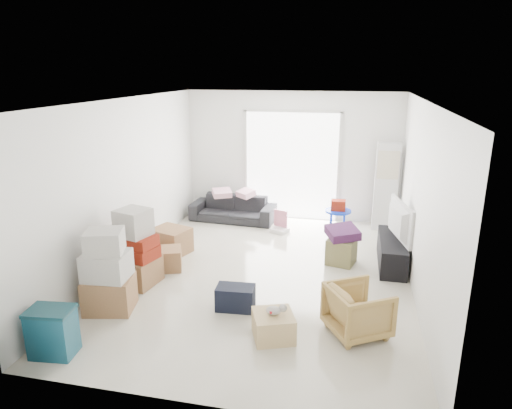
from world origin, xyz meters
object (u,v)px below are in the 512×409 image
object	(u,v)px
television	(393,235)
sofa	(233,205)
ottoman	(341,251)
tv_console	(392,252)
storage_bins	(53,332)
kids_table	(338,209)
ac_tower	(386,187)
wood_crate	(273,326)
armchair	(358,308)

from	to	relation	value
television	sofa	distance (m)	3.58
sofa	ottoman	world-z (taller)	sofa
tv_console	storage_bins	bearing A→B (deg)	-138.85
sofa	kids_table	size ratio (longest dim) A/B	2.76
ottoman	sofa	bearing A→B (deg)	142.77
storage_bins	kids_table	distance (m)	5.68
ac_tower	ottoman	bearing A→B (deg)	-111.54
sofa	wood_crate	distance (m)	4.52
television	ottoman	xyz separation A→B (m)	(-0.81, -0.12, -0.31)
armchair	kids_table	bearing A→B (deg)	-24.98
kids_table	tv_console	bearing A→B (deg)	-56.56
storage_bins	wood_crate	size ratio (longest dim) A/B	1.22
wood_crate	sofa	bearing A→B (deg)	111.29
storage_bins	ottoman	world-z (taller)	storage_bins
television	kids_table	xyz separation A→B (m)	(-0.95, 1.44, -0.06)
ac_tower	television	size ratio (longest dim) A/B	1.63
sofa	kids_table	bearing A→B (deg)	-2.10
television	armchair	size ratio (longest dim) A/B	1.57
storage_bins	ottoman	distance (m)	4.51
television	ottoman	world-z (taller)	television
ac_tower	sofa	distance (m)	3.16
sofa	armchair	size ratio (longest dim) A/B	2.61
tv_console	armchair	bearing A→B (deg)	-103.63
tv_console	wood_crate	distance (m)	2.97
ac_tower	ottoman	xyz separation A→B (m)	(-0.76, -1.94, -0.66)
ac_tower	storage_bins	bearing A→B (deg)	-126.39
ottoman	tv_console	bearing A→B (deg)	8.53
storage_bins	wood_crate	xyz separation A→B (m)	(2.37, 0.87, -0.13)
television	sofa	xyz separation A→B (m)	(-3.17, 1.66, -0.18)
ac_tower	kids_table	xyz separation A→B (m)	(-0.90, -0.37, -0.41)
storage_bins	kids_table	bearing A→B (deg)	58.69
tv_console	ottoman	distance (m)	0.82
armchair	wood_crate	world-z (taller)	armchair
wood_crate	television	bearing A→B (deg)	58.98
ac_tower	kids_table	distance (m)	1.06
sofa	armchair	xyz separation A→B (m)	(2.63, -3.90, -0.01)
tv_console	kids_table	world-z (taller)	kids_table
kids_table	wood_crate	world-z (taller)	kids_table
sofa	armchair	bearing A→B (deg)	-52.33
armchair	storage_bins	xyz separation A→B (m)	(-3.36, -1.18, -0.05)
television	tv_console	bearing A→B (deg)	-0.00
tv_console	armchair	distance (m)	2.30
ac_tower	armchair	distance (m)	4.11
ac_tower	television	distance (m)	1.85
television	armchair	world-z (taller)	armchair
kids_table	storage_bins	bearing A→B (deg)	-121.31
ottoman	ac_tower	bearing A→B (deg)	68.46
storage_bins	ottoman	bearing A→B (deg)	46.81
kids_table	ac_tower	bearing A→B (deg)	22.59
television	storage_bins	distance (m)	5.19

